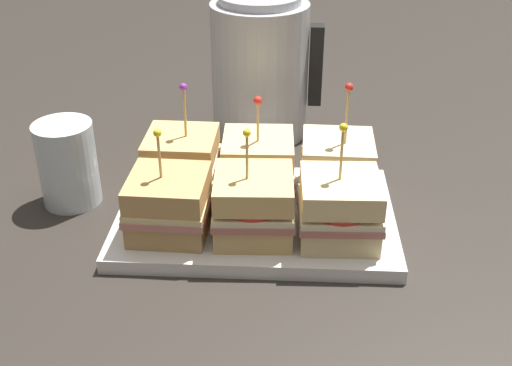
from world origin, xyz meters
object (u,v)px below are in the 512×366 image
serving_platter (256,216)px  kettle_steel (260,68)px  sandwich_back_center (257,165)px  sandwich_back_right (337,167)px  sandwich_front_center (254,206)px  sandwich_back_left (182,162)px  sandwich_front_left (169,204)px  sandwich_front_right (339,209)px  drinking_glass (68,164)px

serving_platter → kettle_steel: size_ratio=1.43×
sandwich_back_center → sandwich_back_right: 0.10m
serving_platter → sandwich_front_center: sandwich_front_center is taller
sandwich_back_center → serving_platter: bearing=-89.1°
sandwich_back_left → kettle_steel: (0.09, 0.22, 0.05)m
sandwich_back_right → sandwich_back_center: bearing=-179.5°
sandwich_back_center → sandwich_front_center: bearing=-89.2°
sandwich_front_left → sandwich_front_center: size_ratio=0.97×
sandwich_front_center → sandwich_front_right: size_ratio=0.95×
sandwich_back_center → kettle_steel: size_ratio=0.57×
sandwich_front_left → sandwich_back_left: (-0.00, 0.10, 0.00)m
sandwich_back_left → serving_platter: bearing=-27.6°
serving_platter → sandwich_front_center: size_ratio=2.52×
sandwich_front_center → sandwich_back_right: sandwich_back_right is taller
serving_platter → drinking_glass: (-0.25, 0.04, 0.05)m
serving_platter → sandwich_front_left: sandwich_front_left is taller
sandwich_front_right → drinking_glass: 0.36m
sandwich_back_left → drinking_glass: size_ratio=1.31×
sandwich_back_right → kettle_steel: size_ratio=0.65×
sandwich_back_left → sandwich_back_center: size_ratio=1.07×
sandwich_front_left → sandwich_front_center: 0.10m
sandwich_front_center → kettle_steel: bearing=91.6°
sandwich_back_left → sandwich_back_right: size_ratio=0.95×
serving_platter → sandwich_front_left: bearing=-153.7°
sandwich_back_right → sandwich_front_center: bearing=-135.4°
sandwich_front_center → kettle_steel: 0.32m
sandwich_front_left → kettle_steel: bearing=74.1°
sandwich_back_left → sandwich_back_center: (0.10, -0.00, 0.00)m
serving_platter → kettle_steel: 0.29m
sandwich_back_right → drinking_glass: 0.35m
serving_platter → sandwich_back_right: (0.10, 0.05, 0.05)m
drinking_glass → sandwich_back_center: bearing=2.1°
sandwich_front_left → sandwich_back_center: size_ratio=0.97×
sandwich_back_center → drinking_glass: 0.25m
sandwich_back_right → drinking_glass: (-0.35, -0.01, -0.00)m
serving_platter → sandwich_back_left: sandwich_back_left is taller
sandwich_back_center → kettle_steel: kettle_steel is taller
sandwich_back_left → kettle_steel: 0.24m
serving_platter → sandwich_back_center: bearing=90.9°
sandwich_front_left → serving_platter: bearing=26.3°
drinking_glass → sandwich_back_left: bearing=4.7°
serving_platter → sandwich_front_right: (0.10, -0.05, 0.05)m
serving_platter → sandwich_front_right: bearing=-27.3°
serving_platter → sandwich_back_right: sandwich_back_right is taller
sandwich_back_center → sandwich_back_right: (0.10, 0.00, -0.00)m
sandwich_front_left → sandwich_front_right: bearing=-0.6°
sandwich_back_right → sandwich_front_left: bearing=-153.8°
sandwich_front_center → kettle_steel: (-0.01, 0.32, 0.05)m
serving_platter → sandwich_front_center: bearing=-89.3°
sandwich_back_left → sandwich_back_center: bearing=-1.8°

